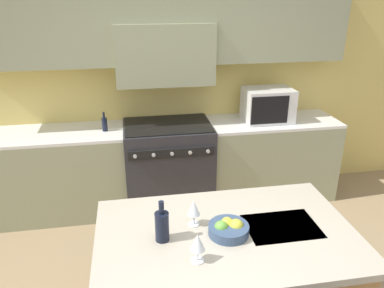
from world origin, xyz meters
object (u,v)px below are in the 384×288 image
Objects in this scene: wine_glass_near at (198,243)px; microwave at (268,105)px; fruit_bowl at (229,228)px; oil_bottle_on_counter at (105,124)px; wine_glass_far at (194,209)px; range_stove at (169,165)px; wine_bottle at (162,226)px.

microwave is at bearing 61.18° from wine_glass_near.
microwave reaches higher than fruit_bowl.
oil_bottle_on_counter is (-1.73, -0.03, -0.10)m from microwave.
oil_bottle_on_counter is (-0.57, 2.09, -0.03)m from wine_glass_near.
wine_glass_far is 0.70× the size of fruit_bowl.
wine_glass_near is 1.00× the size of wine_glass_far.
fruit_bowl is (-0.94, -1.91, -0.15)m from microwave.
wine_glass_near and wine_glass_far have the same top height.
wine_glass_near is 2.16m from oil_bottle_on_counter.
wine_glass_far is at bearing -91.12° from range_stove.
wine_bottle is (-0.24, -1.88, 0.53)m from range_stove.
wine_glass_far is 0.86× the size of oil_bottle_on_counter.
oil_bottle_on_counter is at bearing -179.30° from range_stove.
wine_bottle is at bearing 178.63° from fruit_bowl.
microwave is 2.41m from wine_glass_near.
range_stove is 3.72× the size of wine_bottle.
microwave reaches higher than wine_bottle.
wine_bottle is at bearing -150.10° from wine_glass_far.
wine_glass_near reaches higher than range_stove.
range_stove is 0.82m from oil_bottle_on_counter.
wine_glass_near is at bearing -74.81° from oil_bottle_on_counter.
fruit_bowl is 2.04m from oil_bottle_on_counter.
range_stove is 1.85m from wine_glass_far.
wine_glass_near is at bearing -91.98° from range_stove.
microwave is at bearing 0.98° from range_stove.
wine_glass_near is 0.31m from fruit_bowl.
fruit_bowl is 1.22× the size of oil_bottle_on_counter.
range_stove is 1.95m from fruit_bowl.
wine_bottle is at bearing -124.99° from microwave.
wine_glass_far reaches higher than fruit_bowl.
microwave is 2.12× the size of fruit_bowl.
wine_glass_near is (-0.07, -2.10, 0.55)m from range_stove.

